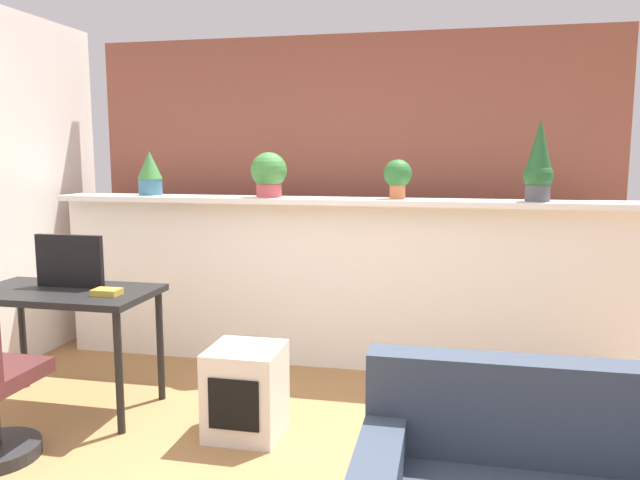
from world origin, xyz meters
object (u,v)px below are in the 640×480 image
at_px(side_cube_shelf, 246,391).
at_px(book_on_desk, 107,292).
at_px(potted_plant_0, 150,172).
at_px(potted_plant_1, 269,173).
at_px(tv_monitor, 70,261).
at_px(potted_plant_2, 398,176).
at_px(potted_plant_3, 539,164).
at_px(desk, 63,303).

relative_size(side_cube_shelf, book_on_desk, 3.21).
bearing_deg(potted_plant_0, potted_plant_1, -2.03).
bearing_deg(side_cube_shelf, potted_plant_1, 99.85).
distance_m(tv_monitor, book_on_desk, 0.39).
relative_size(potted_plant_1, potted_plant_2, 1.18).
distance_m(potted_plant_3, book_on_desk, 2.84).
distance_m(desk, book_on_desk, 0.36).
height_order(potted_plant_2, potted_plant_3, potted_plant_3).
height_order(potted_plant_2, side_cube_shelf, potted_plant_2).
bearing_deg(side_cube_shelf, tv_monitor, 171.03).
height_order(potted_plant_2, tv_monitor, potted_plant_2).
distance_m(potted_plant_1, side_cube_shelf, 1.68).
xyz_separation_m(desk, side_cube_shelf, (1.19, -0.11, -0.42)).
height_order(potted_plant_0, book_on_desk, potted_plant_0).
xyz_separation_m(potted_plant_1, tv_monitor, (-0.98, -0.99, -0.51)).
relative_size(potted_plant_3, desk, 0.49).
height_order(potted_plant_2, desk, potted_plant_2).
distance_m(potted_plant_0, potted_plant_2, 1.89).
xyz_separation_m(potted_plant_2, desk, (-1.92, -1.10, -0.75)).
height_order(potted_plant_0, potted_plant_2, potted_plant_0).
bearing_deg(tv_monitor, desk, -92.13).
relative_size(potted_plant_2, desk, 0.25).
bearing_deg(desk, book_on_desk, -11.14).
relative_size(potted_plant_3, tv_monitor, 1.22).
height_order(potted_plant_1, book_on_desk, potted_plant_1).
xyz_separation_m(potted_plant_3, book_on_desk, (-2.51, -1.11, -0.73)).
height_order(potted_plant_3, desk, potted_plant_3).
distance_m(potted_plant_0, book_on_desk, 1.38).
relative_size(potted_plant_0, book_on_desk, 2.15).
relative_size(potted_plant_1, tv_monitor, 0.74).
distance_m(desk, side_cube_shelf, 1.27).
bearing_deg(desk, side_cube_shelf, -5.17).
height_order(desk, book_on_desk, book_on_desk).
distance_m(potted_plant_0, tv_monitor, 1.15).
xyz_separation_m(potted_plant_0, side_cube_shelf, (1.16, -1.21, -1.18)).
bearing_deg(desk, tv_monitor, 87.87).
xyz_separation_m(potted_plant_3, tv_monitor, (-2.85, -0.96, -0.59)).
bearing_deg(potted_plant_3, potted_plant_1, 179.14).
xyz_separation_m(potted_plant_1, potted_plant_2, (0.93, 0.03, -0.01)).
distance_m(desk, tv_monitor, 0.26).
height_order(potted_plant_1, potted_plant_3, potted_plant_3).
height_order(potted_plant_3, tv_monitor, potted_plant_3).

